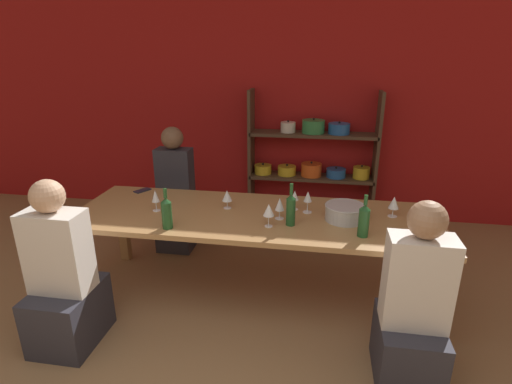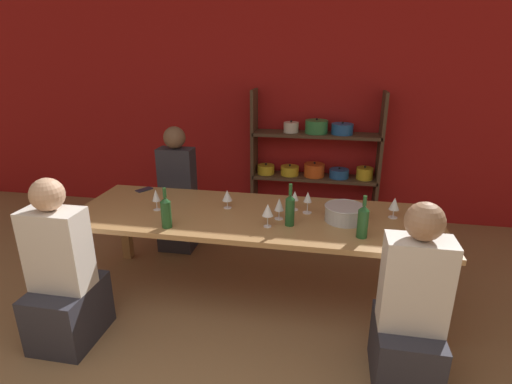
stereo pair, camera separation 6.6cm
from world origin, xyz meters
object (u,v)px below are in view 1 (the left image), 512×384
wine_bottle_amber (364,220)px  cell_phone (142,190)px  wine_glass_white_b (308,198)px  wine_glass_empty_a (280,205)px  wine_glass_red_d (155,197)px  shelf_unit (310,171)px  wine_glass_white_a (227,196)px  wine_glass_red_b (269,211)px  person_near_a (412,318)px  person_far_a (177,203)px  dining_table (254,222)px  wine_bottle_green (167,212)px  wine_glass_red_c (394,203)px  person_near_b (64,286)px  wine_bottle_dark (291,209)px  wine_glass_red_a (295,196)px  mixing_bowl (345,212)px

wine_bottle_amber → cell_phone: size_ratio=1.83×
wine_glass_white_b → wine_glass_empty_a: (-0.20, -0.16, -0.01)m
wine_glass_red_d → wine_glass_empty_a: 0.99m
shelf_unit → wine_glass_white_a: shelf_unit is taller
wine_bottle_amber → wine_glass_red_b: bearing=175.5°
cell_phone → person_near_a: bearing=-27.1°
person_far_a → wine_glass_empty_a: bearing=144.3°
dining_table → person_far_a: bearing=140.6°
shelf_unit → wine_glass_red_d: shelf_unit is taller
wine_bottle_green → wine_glass_red_c: size_ratio=1.85×
wine_glass_red_c → wine_glass_red_d: 1.86m
wine_glass_white_a → person_near_b: 1.33m
shelf_unit → wine_bottle_dark: shelf_unit is taller
shelf_unit → wine_glass_empty_a: (-0.18, -1.74, 0.24)m
person_near_b → wine_glass_red_a: bearing=32.0°
mixing_bowl → wine_glass_red_d: (-1.48, -0.06, 0.05)m
dining_table → wine_glass_red_c: wine_glass_red_c is taller
wine_bottle_dark → wine_glass_red_d: size_ratio=1.84×
wine_bottle_amber → person_near_a: person_near_a is taller
wine_bottle_amber → wine_glass_red_c: size_ratio=1.86×
mixing_bowl → wine_glass_white_b: wine_glass_white_b is taller
person_near_a → person_far_a: bearing=143.2°
dining_table → wine_glass_white_b: wine_glass_white_b is taller
wine_bottle_green → wine_bottle_dark: wine_bottle_dark is taller
dining_table → wine_glass_red_a: 0.39m
wine_glass_red_a → person_near_b: person_near_b is taller
wine_glass_white_a → cell_phone: wine_glass_white_a is taller
shelf_unit → wine_glass_empty_a: shelf_unit is taller
wine_glass_red_a → wine_glass_white_a: wine_glass_red_a is taller
wine_glass_red_c → wine_glass_white_a: bearing=-178.2°
wine_glass_red_c → wine_glass_white_b: bearing=-177.8°
wine_glass_red_a → cell_phone: wine_glass_red_a is taller
wine_glass_red_d → shelf_unit: bearing=56.3°
person_near_a → wine_glass_red_b: bearing=150.5°
shelf_unit → person_far_a: 1.61m
wine_glass_white_b → wine_glass_red_d: size_ratio=1.01×
wine_bottle_green → wine_glass_red_d: bearing=125.2°
shelf_unit → wine_bottle_green: shelf_unit is taller
wine_glass_red_a → person_near_a: person_near_a is taller
wine_glass_red_b → dining_table: bearing=124.6°
dining_table → person_near_b: bearing=-146.7°
mixing_bowl → wine_glass_red_b: wine_glass_red_b is taller
dining_table → mixing_bowl: bearing=0.4°
wine_glass_red_a → shelf_unit: bearing=87.1°
wine_glass_red_a → cell_phone: (-1.40, 0.22, -0.11)m
wine_bottle_green → wine_glass_red_c: 1.71m
shelf_unit → person_near_a: bearing=-74.0°
wine_glass_white_b → wine_glass_empty_a: 0.26m
wine_glass_red_d → dining_table: bearing=3.9°
person_near_a → person_near_b: (-2.25, -0.03, -0.00)m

